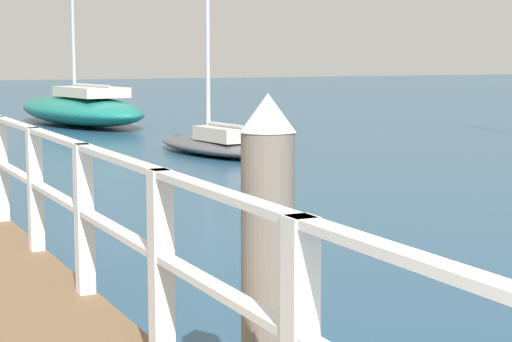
# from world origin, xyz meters

# --- Properties ---
(dock_piling_near) EXTENTS (0.29, 0.29, 1.96)m
(dock_piling_near) POSITION_xyz_m (1.41, 3.45, 0.99)
(dock_piling_near) COLOR #6B6056
(dock_piling_near) RESTS_ON ground_plane
(boat_0) EXTENTS (3.56, 7.52, 7.95)m
(boat_0) POSITION_xyz_m (6.67, 26.66, 0.51)
(boat_0) COLOR #197266
(boat_0) RESTS_ON ground_plane
(boat_2) EXTENTS (1.82, 4.18, 4.30)m
(boat_2) POSITION_xyz_m (7.11, 17.22, 0.25)
(boat_2) COLOR #4C4C51
(boat_2) RESTS_ON ground_plane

